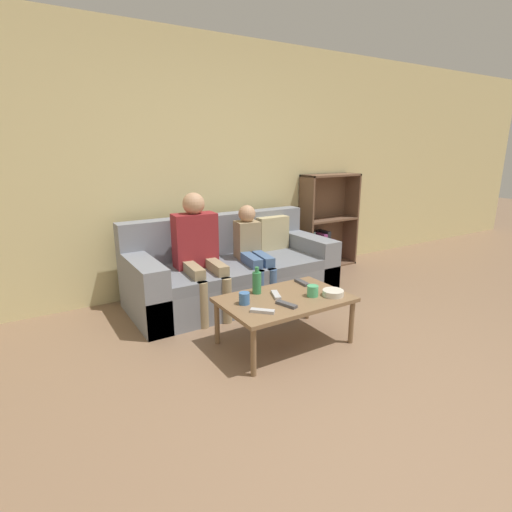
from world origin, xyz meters
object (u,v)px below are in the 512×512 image
object	(u,v)px
person_child	(252,249)
tv_remote_3	(286,304)
cup_far	(244,298)
tv_remote_1	(262,311)
bookshelf	(323,231)
cup_near	(313,291)
tv_remote_0	(276,295)
tv_remote_2	(302,282)
snack_bowl	(333,293)
couch	(232,273)
coffee_table	(285,302)
person_adult	(198,245)
bottle	(257,282)

from	to	relation	value
person_child	tv_remote_3	world-z (taller)	person_child
cup_far	tv_remote_1	size ratio (longest dim) A/B	0.58
bookshelf	cup_far	bearing A→B (deg)	-144.55
cup_near	tv_remote_0	distance (m)	0.29
cup_near	tv_remote_3	distance (m)	0.29
tv_remote_1	cup_far	bearing A→B (deg)	53.00
tv_remote_0	tv_remote_3	size ratio (longest dim) A/B	0.99
tv_remote_2	tv_remote_3	distance (m)	0.52
tv_remote_3	snack_bowl	world-z (taller)	snack_bowl
bookshelf	tv_remote_2	bearing A→B (deg)	-136.37
couch	tv_remote_2	xyz separation A→B (m)	(0.20, -0.87, 0.12)
cup_near	tv_remote_2	xyz separation A→B (m)	(0.11, 0.27, -0.03)
cup_near	person_child	bearing A→B (deg)	86.10
person_child	cup_near	bearing A→B (deg)	-85.19
bookshelf	coffee_table	xyz separation A→B (m)	(-1.67, -1.48, -0.12)
cup_near	tv_remote_0	bearing A→B (deg)	148.49
tv_remote_3	person_adult	bearing A→B (deg)	83.71
cup_near	tv_remote_1	xyz separation A→B (m)	(-0.50, -0.06, -0.03)
bookshelf	tv_remote_3	distance (m)	2.38
tv_remote_3	snack_bowl	distance (m)	0.43
coffee_table	tv_remote_2	bearing A→B (deg)	30.81
cup_far	tv_remote_1	world-z (taller)	cup_far
couch	bookshelf	distance (m)	1.62
cup_far	snack_bowl	world-z (taller)	cup_far
coffee_table	bottle	bearing A→B (deg)	123.65
tv_remote_2	snack_bowl	size ratio (longest dim) A/B	1.05
couch	cup_far	xyz separation A→B (m)	(-0.44, -1.00, 0.15)
tv_remote_0	coffee_table	bearing A→B (deg)	-34.27
couch	cup_near	world-z (taller)	couch
tv_remote_1	person_child	bearing A→B (deg)	16.99
person_child	cup_near	distance (m)	1.03
couch	snack_bowl	world-z (taller)	couch
couch	bookshelf	bearing A→B (deg)	15.02
person_child	cup_near	world-z (taller)	person_child
person_child	tv_remote_1	bearing A→B (deg)	-109.19
cup_far	coffee_table	bearing A→B (deg)	-9.48
coffee_table	person_child	bearing A→B (deg)	73.78
couch	coffee_table	bearing A→B (deg)	-96.14
bookshelf	person_adult	distance (m)	2.02
person_adult	snack_bowl	bearing A→B (deg)	-56.86
tv_remote_2	person_child	bearing A→B (deg)	97.02
coffee_table	tv_remote_2	world-z (taller)	tv_remote_2
coffee_table	tv_remote_2	size ratio (longest dim) A/B	5.69
bottle	tv_remote_3	bearing A→B (deg)	-82.13
coffee_table	tv_remote_1	distance (m)	0.34
snack_bowl	cup_far	bearing A→B (deg)	162.19
snack_bowl	bottle	distance (m)	0.60
bookshelf	person_child	bearing A→B (deg)	-158.72
bottle	couch	bearing A→B (deg)	74.09
coffee_table	person_child	world-z (taller)	person_child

